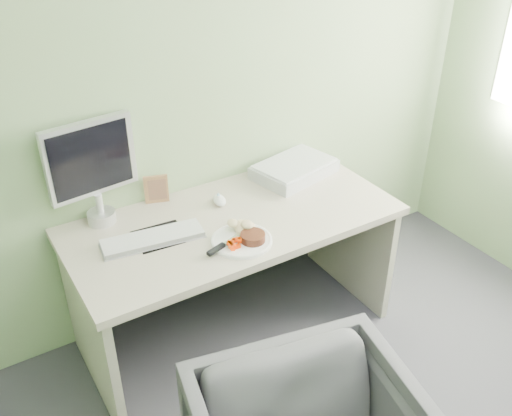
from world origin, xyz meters
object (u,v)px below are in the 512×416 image
desk (234,249)px  monitor (92,167)px  scanner (294,170)px  plate (242,241)px

desk → monitor: 0.79m
monitor → scanner: bearing=-13.3°
plate → monitor: (-0.48, 0.51, 0.28)m
plate → desk: bearing=71.1°
scanner → monitor: bearing=161.5°
desk → monitor: monitor is taller
scanner → desk: bearing=-170.3°
desk → plate: (-0.07, -0.20, 0.19)m
desk → monitor: bearing=150.3°
plate → scanner: bearing=35.4°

